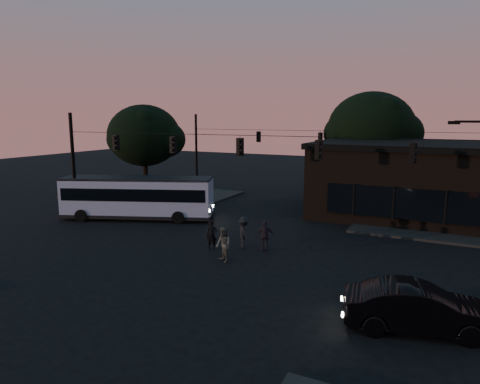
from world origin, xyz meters
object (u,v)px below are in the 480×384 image
at_px(pedestrian_a, 212,235).
at_px(pedestrian_c, 265,236).
at_px(car, 419,308).
at_px(building, 425,180).
at_px(pedestrian_b, 223,245).
at_px(pedestrian_d, 244,233).
at_px(bus, 138,196).

height_order(pedestrian_a, pedestrian_c, pedestrian_c).
bearing_deg(car, building, -11.23).
relative_size(pedestrian_b, pedestrian_d, 1.00).
bearing_deg(car, pedestrian_d, 44.18).
bearing_deg(pedestrian_a, building, 22.22).
bearing_deg(pedestrian_a, pedestrian_d, 1.31).
relative_size(building, pedestrian_d, 8.64).
distance_m(car, pedestrian_c, 10.00).
xyz_separation_m(building, car, (1.04, -18.52, -1.89)).
distance_m(building, pedestrian_b, 17.47).
relative_size(bus, pedestrian_d, 6.06).
relative_size(pedestrian_c, pedestrian_d, 0.96).
height_order(building, bus, building).
bearing_deg(building, car, -86.80).
bearing_deg(pedestrian_b, pedestrian_d, 128.34).
bearing_deg(building, pedestrian_b, -118.51).
distance_m(pedestrian_a, pedestrian_b, 2.15).
xyz_separation_m(pedestrian_c, pedestrian_d, (-1.23, -0.06, 0.03)).
xyz_separation_m(pedestrian_b, pedestrian_d, (-0.06, 2.48, 0.00)).
relative_size(building, pedestrian_a, 9.51).
bearing_deg(building, pedestrian_a, -125.52).
xyz_separation_m(building, bus, (-18.20, -9.86, -1.03)).
bearing_deg(pedestrian_d, pedestrian_b, 135.48).
distance_m(bus, pedestrian_c, 11.48).
height_order(car, pedestrian_a, car).
distance_m(pedestrian_a, pedestrian_d, 1.78).
xyz_separation_m(pedestrian_a, pedestrian_d, (1.48, 0.98, 0.08)).
bearing_deg(pedestrian_c, car, 117.31).
height_order(pedestrian_b, pedestrian_c, pedestrian_b).
distance_m(bus, pedestrian_b, 11.32).
relative_size(building, car, 3.10).
xyz_separation_m(bus, car, (19.24, -8.66, -0.86)).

